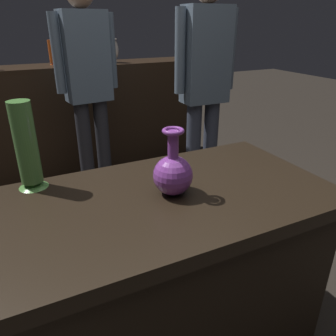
% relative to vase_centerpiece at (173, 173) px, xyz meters
% --- Properties ---
extents(display_plinth, '(1.20, 0.64, 0.80)m').
position_rel_vase_centerpiece_xyz_m(display_plinth, '(-0.04, 0.00, -0.47)').
color(display_plinth, black).
rests_on(display_plinth, ground_plane).
extents(back_display_shelf, '(2.60, 0.40, 0.99)m').
position_rel_vase_centerpiece_xyz_m(back_display_shelf, '(-0.04, 2.20, -0.38)').
color(back_display_shelf, black).
rests_on(back_display_shelf, ground_plane).
extents(vase_centerpiece, '(0.14, 0.14, 0.23)m').
position_rel_vase_centerpiece_xyz_m(vase_centerpiece, '(0.00, 0.00, 0.00)').
color(vase_centerpiece, '#7A388E').
rests_on(vase_centerpiece, display_plinth).
extents(vase_tall_behind, '(0.10, 0.10, 0.31)m').
position_rel_vase_centerpiece_xyz_m(vase_tall_behind, '(-0.43, 0.27, 0.07)').
color(vase_tall_behind, '#477A38').
rests_on(vase_tall_behind, display_plinth).
extents(shelf_vase_center, '(0.06, 0.06, 0.20)m').
position_rel_vase_centerpiece_xyz_m(shelf_vase_center, '(-0.04, 2.26, 0.21)').
color(shelf_vase_center, '#E55B1E').
rests_on(shelf_vase_center, back_display_shelf).
extents(shelf_vase_right, '(0.11, 0.11, 0.21)m').
position_rel_vase_centerpiece_xyz_m(shelf_vase_right, '(0.48, 2.18, 0.22)').
color(shelf_vase_right, silver).
rests_on(shelf_vase_right, back_display_shelf).
extents(visitor_center_back, '(0.47, 0.22, 1.60)m').
position_rel_vase_centerpiece_xyz_m(visitor_center_back, '(0.10, 1.60, 0.06)').
color(visitor_center_back, '#232328').
rests_on(visitor_center_back, ground_plane).
extents(visitor_near_right, '(0.47, 0.19, 1.63)m').
position_rel_vase_centerpiece_xyz_m(visitor_near_right, '(0.82, 1.13, 0.08)').
color(visitor_near_right, '#333847').
rests_on(visitor_near_right, ground_plane).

